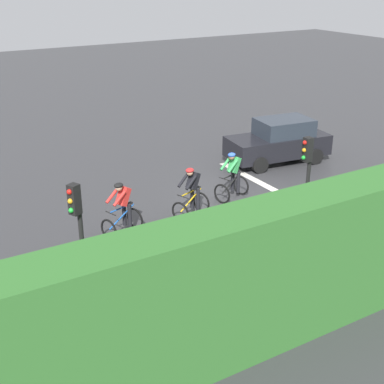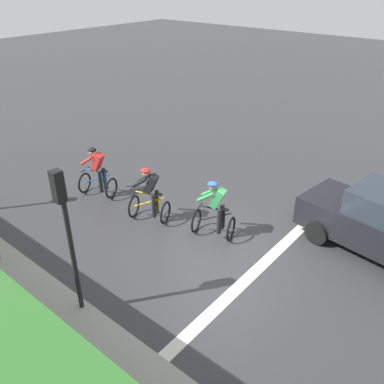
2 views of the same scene
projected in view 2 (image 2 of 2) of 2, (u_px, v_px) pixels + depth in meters
ground_plane at (222, 249)px, 10.75m from camera, size 80.00×80.00×0.00m
sidewalk_kerb at (5, 320)px, 8.50m from camera, size 2.80×20.26×0.12m
road_marking_stop_line at (260, 267)px, 10.09m from camera, size 7.00×0.30×0.01m
cyclist_lead at (97, 173)px, 12.94m from camera, size 0.98×1.24×1.66m
cyclist_second at (150, 196)px, 11.63m from camera, size 1.00×1.24×1.66m
cyclist_mid at (215, 211)px, 10.92m from camera, size 0.96×1.23×1.66m
traffic_light_near_crossing at (66, 224)px, 7.78m from camera, size 0.21×0.31×3.34m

